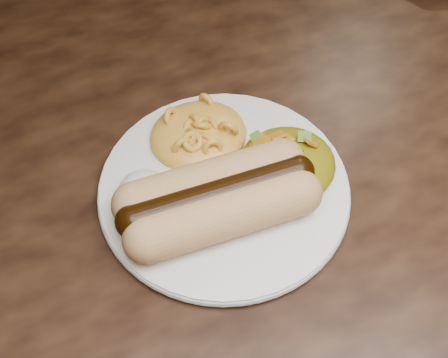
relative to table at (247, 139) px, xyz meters
name	(u,v)px	position (x,y,z in m)	size (l,w,h in m)	color
floor	(237,345)	(0.00, 0.00, -0.66)	(4.00, 4.00, 0.00)	#432F17
table	(247,139)	(0.00, 0.00, 0.00)	(1.60, 0.90, 0.75)	#422716
plate	(224,189)	(-0.08, -0.12, 0.10)	(0.22, 0.22, 0.01)	white
hotdog	(218,198)	(-0.09, -0.14, 0.13)	(0.15, 0.08, 0.04)	#F5BE64
mac_and_cheese	(198,126)	(-0.08, -0.06, 0.12)	(0.09, 0.08, 0.04)	#F6AA39
sour_cream	(143,188)	(-0.15, -0.10, 0.12)	(0.04, 0.04, 0.03)	white
taco_salad	(288,158)	(-0.02, -0.12, 0.12)	(0.09, 0.09, 0.04)	#B84E00
fork	(210,191)	(-0.09, -0.11, 0.09)	(0.02, 0.13, 0.00)	white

